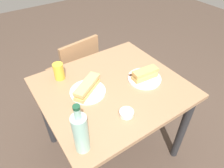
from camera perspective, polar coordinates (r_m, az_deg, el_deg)
name	(u,v)px	position (r m, az deg, el deg)	size (l,w,h in m)	color
ground_plane	(112,146)	(1.96, 0.00, -17.28)	(8.00, 8.00, 0.00)	#47382D
dining_table	(112,99)	(1.47, 0.00, -4.30)	(0.96, 0.86, 0.75)	#997251
chair_far	(77,71)	(1.99, -9.92, 3.55)	(0.45, 0.45, 0.84)	#936B47
plate_near	(88,92)	(1.34, -6.87, -2.15)	(0.24, 0.24, 0.01)	white
baguette_sandwich_near	(87,87)	(1.31, -7.01, -0.82)	(0.24, 0.18, 0.07)	tan
knife_near	(80,89)	(1.35, -9.01, -1.51)	(0.14, 0.13, 0.01)	silver
plate_far	(144,78)	(1.45, 9.16, 1.55)	(0.24, 0.24, 0.01)	white
baguette_sandwich_far	(145,74)	(1.43, 9.33, 2.84)	(0.19, 0.09, 0.07)	tan
knife_far	(139,74)	(1.48, 7.57, 2.95)	(0.17, 0.07, 0.01)	silver
water_bottle	(81,133)	(0.98, -8.86, -13.53)	(0.08, 0.08, 0.31)	#99C6B7
beer_glass	(59,71)	(1.46, -14.82, 3.50)	(0.07, 0.07, 0.12)	gold
olive_bowl	(127,113)	(1.19, 4.13, -8.22)	(0.09, 0.09, 0.03)	silver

